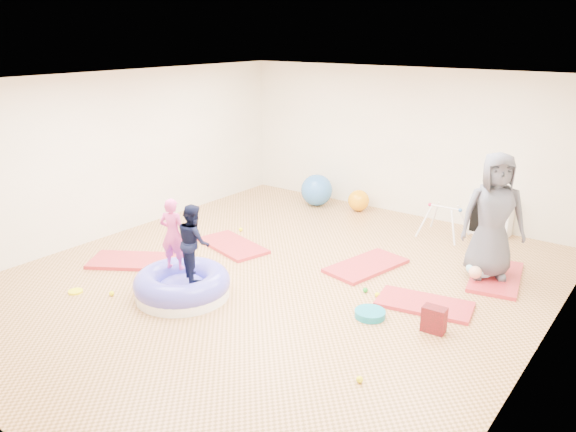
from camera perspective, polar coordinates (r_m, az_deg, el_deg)
The scene contains 19 objects.
room at distance 7.66m, azimuth -1.34°, elevation 2.98°, with size 7.01×8.01×2.81m.
gym_mat_front_left at distance 9.06m, azimuth -15.34°, elevation -4.41°, with size 1.34×0.67×0.06m, color #B72045.
gym_mat_mid_left at distance 9.39m, azimuth -5.64°, elevation -2.99°, with size 1.28×0.64×0.05m, color #B72045.
gym_mat_center_back at distance 8.64m, azimuth 7.95°, elevation -5.02°, with size 1.30×0.65×0.05m, color #B72045.
gym_mat_right at distance 7.64m, azimuth 13.68°, elevation -8.69°, with size 1.21×0.60×0.05m, color #B72045.
gym_mat_rear_right at distance 8.73m, azimuth 20.36°, elevation -5.81°, with size 1.32×0.66×0.06m, color #B72045.
inflatable_cushion at distance 7.76m, azimuth -10.69°, elevation -6.94°, with size 1.30×1.30×0.41m.
child_pink at distance 7.69m, azimuth -11.65°, elevation -1.45°, with size 0.36×0.24×1.00m, color #E44290.
child_navy at distance 7.35m, azimuth -9.58°, elevation -2.23°, with size 0.49×0.38×1.01m, color black.
adult_caregiver at distance 8.37m, azimuth 20.14°, elevation 0.02°, with size 0.88×0.58×1.81m, color #474953.
infant at distance 8.49m, azimuth 18.78°, elevation -5.26°, with size 0.39×0.39×0.23m.
ball_pit_balls at distance 7.74m, azimuth 0.51°, elevation -7.66°, with size 4.09×3.06×0.07m.
exercise_ball_blue at distance 11.50m, azimuth 2.93°, elevation 2.65°, with size 0.65×0.65×0.65m, color #2E69B6.
exercise_ball_orange at distance 11.24m, azimuth 7.18°, elevation 1.57°, with size 0.42×0.42×0.42m, color orange.
infant_play_gym at distance 10.04m, azimuth 15.57°, elevation -0.07°, with size 0.73×0.70×0.56m.
cube_shelf at distance 10.45m, azimuth 19.89°, elevation 0.08°, with size 0.70×0.34×0.70m.
balance_disc at distance 7.23m, azimuth 8.33°, elevation -9.80°, with size 0.39×0.39×0.09m, color #0F7B95.
backpack at distance 7.00m, azimuth 14.61°, elevation -10.14°, with size 0.28×0.17×0.32m, color maroon.
yellow_toy at distance 8.32m, azimuth -20.77°, elevation -7.19°, with size 0.20×0.20×0.03m, color #FEFF07.
Camera 1 is at (4.56, -5.81, 3.43)m, focal length 35.00 mm.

